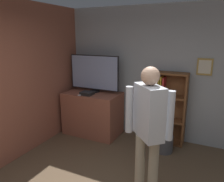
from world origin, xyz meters
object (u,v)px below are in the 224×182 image
object	(u,v)px
television	(94,73)
bookshelf	(164,109)
waste_bin	(164,143)
person	(148,123)
game_console	(87,93)

from	to	relation	value
television	bookshelf	distance (m)	1.62
waste_bin	person	bearing A→B (deg)	-88.32
bookshelf	game_console	bearing A→B (deg)	-163.27
bookshelf	waste_bin	bearing A→B (deg)	-72.80
game_console	person	distance (m)	2.09
person	waste_bin	bearing A→B (deg)	138.77
bookshelf	waste_bin	size ratio (longest dim) A/B	4.43
television	bookshelf	bearing A→B (deg)	6.85
television	game_console	xyz separation A→B (m)	(-0.02, -0.27, -0.38)
game_console	bookshelf	world-z (taller)	bookshelf
television	waste_bin	size ratio (longest dim) A/B	3.49
television	person	distance (m)	2.26
television	person	world-z (taller)	person
bookshelf	waste_bin	xyz separation A→B (m)	(0.13, -0.41, -0.53)
game_console	bookshelf	xyz separation A→B (m)	(1.50, 0.45, -0.26)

